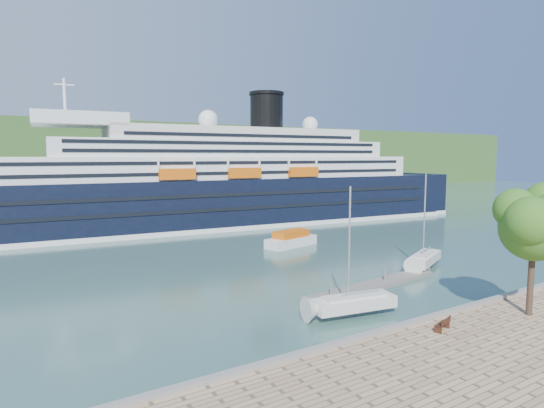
{
  "coord_description": "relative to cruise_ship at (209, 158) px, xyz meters",
  "views": [
    {
      "loc": [
        -29.12,
        -21.86,
        13.2
      ],
      "look_at": [
        3.3,
        30.0,
        6.7
      ],
      "focal_mm": 30.0,
      "sensor_mm": 36.0,
      "label": 1
    }
  ],
  "objects": [
    {
      "name": "ground",
      "position": [
        -5.93,
        -56.51,
        -12.83
      ],
      "size": [
        400.0,
        400.0,
        0.0
      ],
      "primitive_type": "plane",
      "color": "#2B4D49",
      "rests_on": "ground"
    },
    {
      "name": "far_hillside",
      "position": [
        -5.93,
        88.49,
        -0.83
      ],
      "size": [
        400.0,
        50.0,
        24.0
      ],
      "primitive_type": "cube",
      "color": "#2F5823",
      "rests_on": "ground"
    },
    {
      "name": "quay_coping",
      "position": [
        -5.93,
        -56.71,
        -11.68
      ],
      "size": [
        220.0,
        0.5,
        0.3
      ],
      "primitive_type": "cube",
      "color": "slate",
      "rests_on": "promenade"
    },
    {
      "name": "cruise_ship",
      "position": [
        0.0,
        0.0,
        0.0
      ],
      "size": [
        115.3,
        27.11,
        25.66
      ],
      "primitive_type": null,
      "rotation": [
        0.0,
        0.0,
        -0.09
      ],
      "color": "black",
      "rests_on": "ground"
    },
    {
      "name": "park_bench",
      "position": [
        -8.63,
        -58.63,
        -11.3
      ],
      "size": [
        1.76,
        1.09,
        1.05
      ],
      "primitive_type": null,
      "rotation": [
        0.0,
        0.0,
        0.27
      ],
      "color": "#452013",
      "rests_on": "promenade"
    },
    {
      "name": "promenade_tree",
      "position": [
        -0.27,
        -60.13,
        -6.31
      ],
      "size": [
        6.67,
        6.67,
        11.05
      ],
      "primitive_type": null,
      "color": "#326019",
      "rests_on": "promenade"
    },
    {
      "name": "floating_pontoon",
      "position": [
        -2.77,
        -45.89,
        -12.63
      ],
      "size": [
        17.96,
        4.05,
        0.4
      ],
      "primitive_type": null,
      "rotation": [
        0.0,
        0.0,
        0.11
      ],
      "color": "gray",
      "rests_on": "ground"
    },
    {
      "name": "sailboat_white_near",
      "position": [
        -9.9,
        -50.98,
        -7.69
      ],
      "size": [
        8.22,
        3.57,
        10.27
      ],
      "primitive_type": null,
      "rotation": [
        0.0,
        0.0,
        -0.18
      ],
      "color": "silver",
      "rests_on": "ground"
    },
    {
      "name": "sailboat_white_far",
      "position": [
        8.21,
        -43.21,
        -7.52
      ],
      "size": [
        8.42,
        5.55,
        10.62
      ],
      "primitive_type": null,
      "rotation": [
        0.0,
        0.0,
        0.44
      ],
      "color": "silver",
      "rests_on": "ground"
    },
    {
      "name": "tender_launch",
      "position": [
        2.1,
        -24.21,
        -11.65
      ],
      "size": [
        8.96,
        4.85,
        2.35
      ],
      "primitive_type": null,
      "rotation": [
        0.0,
        0.0,
        0.24
      ],
      "color": "#D6590C",
      "rests_on": "ground"
    }
  ]
}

